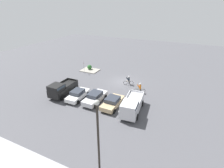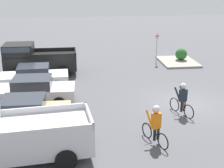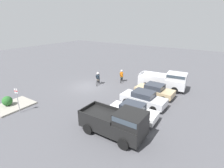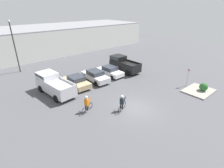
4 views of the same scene
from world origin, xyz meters
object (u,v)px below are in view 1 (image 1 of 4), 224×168
Objects in this scene: cyclist_1 at (140,88)px; shrub at (90,67)px; pickup_truck_0 at (132,105)px; lamppost at (98,139)px; sedan_0 at (112,102)px; sedan_1 at (95,97)px; sedan_2 at (78,94)px; pickup_truck_1 at (62,89)px; cyclist_0 at (129,80)px; fire_lane_sign at (84,66)px.

cyclist_1 is 13.80m from shrub.
lamppost reaches higher than pickup_truck_0.
sedan_1 reaches higher than sedan_0.
sedan_1 is 2.81m from sedan_2.
lamppost is (-0.95, 10.19, 3.23)m from pickup_truck_0.
lamppost is (-12.19, 10.10, 3.22)m from pickup_truck_1.
cyclist_0 is (-5.12, -7.80, 0.17)m from sedan_2.
sedan_2 is 0.57× the size of lamppost.
sedan_0 is 1.00× the size of sedan_2.
shrub is at bearing -46.30° from sedan_0.
pickup_truck_1 is 5.21× the size of shrub.
fire_lane_sign reaches higher than sedan_2.
fire_lane_sign is 2.24m from shrub.
sedan_1 is 4.77× the size of shrub.
shrub is at bearing -40.15° from pickup_truck_0.
cyclist_0 is 18.90m from lamppost.
fire_lane_sign is 2.60× the size of shrub.
pickup_truck_0 is 0.76× the size of lamppost.
pickup_truck_0 reaches higher than sedan_2.
pickup_truck_0 reaches higher than cyclist_0.
sedan_2 is at bearing 113.74° from shrub.
shrub is at bearing -54.74° from sedan_1.
cyclist_1 is 0.23× the size of lamppost.
shrub is (12.68, -5.43, -0.27)m from cyclist_1.
cyclist_1 reaches higher than sedan_1.
cyclist_0 is 0.98× the size of cyclist_1.
pickup_truck_1 is (8.40, 0.35, 0.44)m from sedan_0.
sedan_2 is 14.40m from lamppost.
shrub is (10.04, -3.38, -0.23)m from cyclist_0.
fire_lane_sign is at bearing -77.21° from pickup_truck_1.
sedan_1 is (5.64, -0.35, -0.38)m from pickup_truck_0.
cyclist_0 is (0.48, -7.63, 0.15)m from sedan_0.
sedan_0 is (2.84, -0.26, -0.43)m from pickup_truck_0.
cyclist_1 is at bearing -143.48° from sedan_2.
cyclist_1 is at bearing -132.16° from sedan_1.
sedan_1 is at bearing 125.26° from shrub.
sedan_2 is 9.67m from cyclist_1.
pickup_truck_1 is 9.52m from fire_lane_sign.
pickup_truck_1 is (2.80, 0.17, 0.45)m from sedan_2.
sedan_0 reaches higher than sedan_2.
pickup_truck_1 is 12.12m from cyclist_1.
cyclist_1 is (-10.56, -5.93, -0.25)m from pickup_truck_1.
sedan_2 is at bearing -47.57° from lamppost.
sedan_1 is at bearing 72.87° from cyclist_0.
sedan_2 is (2.80, 0.27, -0.06)m from sedan_1.
sedan_0 is 15.22m from shrub.
pickup_truck_1 is 2.00× the size of fire_lane_sign.
cyclist_1 reaches higher than cyclist_0.
sedan_2 is (5.60, 0.18, -0.02)m from sedan_0.
fire_lane_sign is (10.51, -8.93, 0.78)m from sedan_0.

